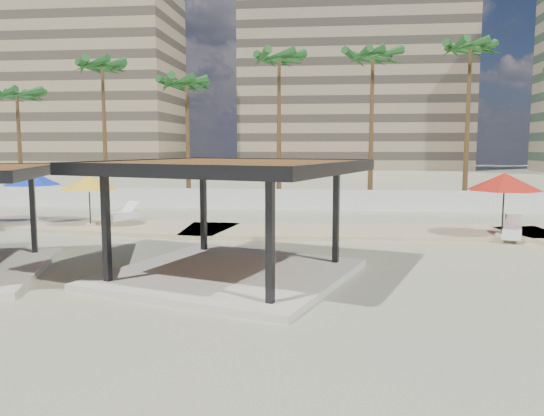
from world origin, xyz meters
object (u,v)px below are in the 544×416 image
Objects in this scene: umbrella_a at (32,178)px; umbrella_c at (504,182)px; lounger_b at (512,232)px; pavilion_central at (230,208)px; lounger_a at (122,215)px.

umbrella_c is (21.48, -2.17, 0.13)m from umbrella_a.
lounger_b is at bearing 6.34° from umbrella_c.
pavilion_central reaches higher than lounger_a.
pavilion_central is at bearing 144.33° from lounger_b.
umbrella_c is at bearing -85.01° from lounger_a.
umbrella_c is 2.07m from lounger_b.
pavilion_central is at bearing -143.86° from umbrella_c.
umbrella_c is (9.85, 7.19, 0.36)m from pavilion_central.
umbrella_c reaches higher than lounger_a.
lounger_a is (-7.61, 10.52, -1.66)m from pavilion_central.
umbrella_c is at bearing 115.47° from lounger_b.
umbrella_c is 1.65× the size of lounger_a.
lounger_a reaches higher than lounger_b.
lounger_b is (21.89, -2.13, -1.90)m from umbrella_a.
pavilion_central is 2.65× the size of umbrella_a.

